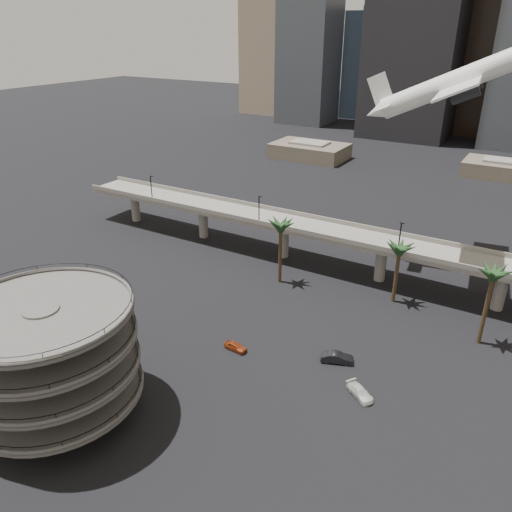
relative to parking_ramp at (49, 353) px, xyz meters
The scene contains 9 objects.
ground 16.79m from the parking_ramp, 17.10° to the left, with size 700.00×700.00×0.00m, color black.
parking_ramp is the anchor object (origin of this frame).
overpass 60.46m from the parking_ramp, 77.57° to the left, with size 130.00×9.30×14.70m.
palm_trees 61.97m from the parking_ramp, 56.18° to the left, with size 54.40×18.40×14.00m.
low_buildings 147.81m from the parking_ramp, 82.26° to the left, with size 135.00×27.50×6.80m.
airborne_jet 82.77m from the parking_ramp, 65.47° to the left, with size 36.83×34.09×19.50m.
car_a 28.31m from the parking_ramp, 63.12° to the left, with size 1.56×3.87×1.32m, color #A03C16.
car_b 40.92m from the parking_ramp, 47.13° to the left, with size 1.75×5.00×1.65m, color black.
car_c 41.56m from the parking_ramp, 35.73° to the left, with size 1.89×4.65×1.35m, color silver.
Camera 1 is at (35.67, -34.84, 47.20)m, focal length 35.00 mm.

